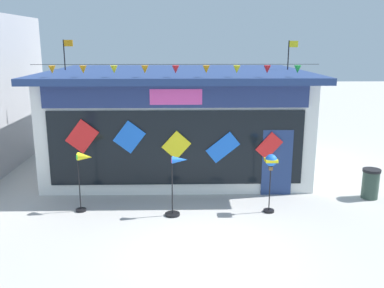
# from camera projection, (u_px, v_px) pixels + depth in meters

# --- Properties ---
(ground_plane) EXTENTS (80.00, 80.00, 0.00)m
(ground_plane) POSITION_uv_depth(u_px,v_px,m) (209.00, 249.00, 9.40)
(ground_plane) COLOR #ADAAA5
(kite_shop_building) EXTENTS (8.72, 6.60, 4.58)m
(kite_shop_building) POSITION_uv_depth(u_px,v_px,m) (178.00, 119.00, 15.13)
(kite_shop_building) COLOR silver
(kite_shop_building) RESTS_ON ground_plane
(wind_spinner_far_left) EXTENTS (0.56, 0.31, 1.66)m
(wind_spinner_far_left) POSITION_uv_depth(u_px,v_px,m) (84.00, 168.00, 11.22)
(wind_spinner_far_left) COLOR black
(wind_spinner_far_left) RESTS_ON ground_plane
(wind_spinner_left) EXTENTS (0.61, 0.40, 1.64)m
(wind_spinner_left) POSITION_uv_depth(u_px,v_px,m) (177.00, 180.00, 10.99)
(wind_spinner_left) COLOR black
(wind_spinner_left) RESTS_ON ground_plane
(wind_spinner_center_left) EXTENTS (0.33, 0.33, 1.62)m
(wind_spinner_center_left) POSITION_uv_depth(u_px,v_px,m) (271.00, 167.00, 11.15)
(wind_spinner_center_left) COLOR black
(wind_spinner_center_left) RESTS_ON ground_plane
(trash_bin) EXTENTS (0.52, 0.52, 0.89)m
(trash_bin) POSITION_uv_depth(u_px,v_px,m) (370.00, 183.00, 12.37)
(trash_bin) COLOR #2D4238
(trash_bin) RESTS_ON ground_plane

